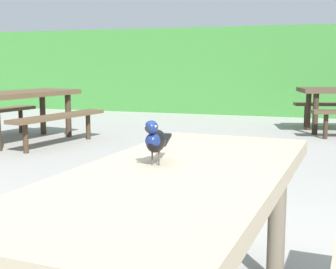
{
  "coord_description": "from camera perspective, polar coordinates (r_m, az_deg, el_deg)",
  "views": [
    {
      "loc": [
        0.75,
        -1.61,
        1.14
      ],
      "look_at": [
        0.14,
        0.26,
        0.84
      ],
      "focal_mm": 50.06,
      "sensor_mm": 36.0,
      "label": 1
    }
  ],
  "objects": [
    {
      "name": "bird_grackle",
      "position": [
        1.84,
        -1.56,
        -0.62
      ],
      "size": [
        0.08,
        0.29,
        0.18
      ],
      "color": "black",
      "rests_on": "picnic_table_foreground"
    },
    {
      "name": "picnic_table_far_centre",
      "position": [
        7.16,
        -17.38,
        3.55
      ],
      "size": [
        1.96,
        1.98,
        0.74
      ],
      "color": "brown",
      "rests_on": "ground"
    },
    {
      "name": "picnic_table_foreground",
      "position": [
        1.83,
        1.34,
        -9.91
      ],
      "size": [
        1.79,
        1.85,
        0.74
      ],
      "color": "gray",
      "rests_on": "ground"
    },
    {
      "name": "hedge_wall",
      "position": [
        11.03,
        14.51,
        7.48
      ],
      "size": [
        28.0,
        1.37,
        1.95
      ],
      "primitive_type": "cube",
      "color": "#387A33",
      "rests_on": "ground"
    }
  ]
}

